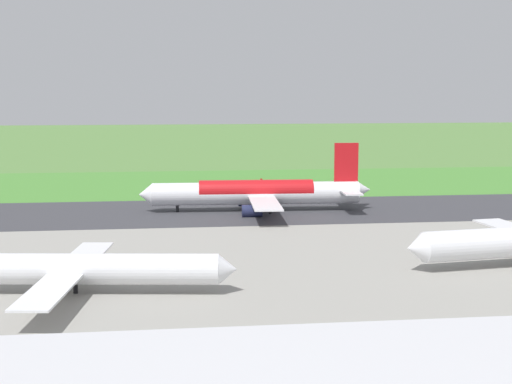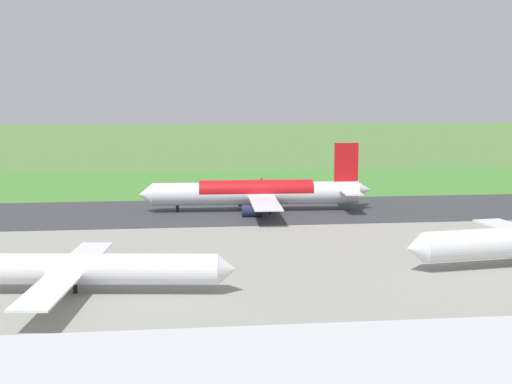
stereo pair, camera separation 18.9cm
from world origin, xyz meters
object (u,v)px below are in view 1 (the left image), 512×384
Objects in this scene: traffic_cone_orange at (250,187)px; airliner_parked_mid at (73,268)px; no_stopping_sign at (261,182)px; airliner_main at (258,193)px.

airliner_parked_mid is at bearing 70.85° from traffic_cone_orange.
airliner_parked_mid is 110.79m from traffic_cone_orange.
no_stopping_sign is at bearing -110.73° from airliner_parked_mid.
airliner_parked_mid is 82.56× the size of traffic_cone_orange.
airliner_main reaches higher than airliner_parked_mid.
airliner_parked_mid reaches higher than traffic_cone_orange.
traffic_cone_orange is (-2.50, -39.82, -4.08)m from airliner_main.
airliner_main is 98.36× the size of traffic_cone_orange.
airliner_main is 40.11m from traffic_cone_orange.
airliner_main reaches higher than traffic_cone_orange.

